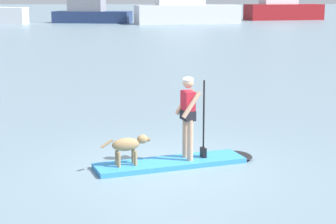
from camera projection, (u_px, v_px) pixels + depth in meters
The scene contains 7 objects.
ground_plane at pixel (170, 165), 11.60m from camera, with size 400.00×400.00×0.00m, color slate.
paddleboard at pixel (181, 162), 11.67m from camera, with size 3.43×1.74×0.10m.
person_paddler at pixel (189, 112), 11.52m from camera, with size 0.67×0.57×1.69m.
dog at pixel (128, 145), 11.21m from camera, with size 1.00×0.40×0.59m.
moored_boat_starboard at pixel (91, 13), 69.95m from camera, with size 9.77×5.12×10.54m.
moored_boat_port at pixel (186, 10), 67.50m from camera, with size 12.79×5.66×5.02m.
moored_boat_center at pixel (283, 8), 78.15m from camera, with size 11.01×5.56×11.77m.
Camera 1 is at (-0.52, -11.14, 3.40)m, focal length 61.12 mm.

